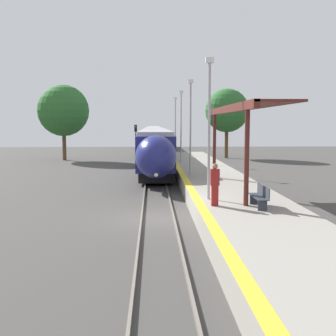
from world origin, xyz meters
The scene contains 15 objects.
ground_plane centered at (0.00, 0.00, 0.00)m, with size 120.00×120.00×0.00m, color #423F3D.
rail_left centered at (-0.72, 0.00, 0.07)m, with size 0.08×90.00×0.15m, color slate.
rail_right centered at (0.72, 0.00, 0.07)m, with size 0.08×90.00×0.15m, color slate.
train centered at (0.00, 44.80, 2.13)m, with size 2.73×77.60×3.72m.
platform_right centered at (3.73, 0.00, 0.45)m, with size 4.32×64.00×0.91m.
platform_bench centered at (4.13, -1.96, 1.38)m, with size 0.44×1.78×0.89m.
person_waiting centered at (2.34, -1.56, 1.81)m, with size 0.36×0.23×1.75m.
railway_signal centered at (-1.92, 24.50, 2.56)m, with size 0.28×0.28×4.17m.
lamppost_near centered at (2.28, 0.00, 4.41)m, with size 0.36×0.20×6.23m.
lamppost_mid centered at (2.28, 9.15, 4.41)m, with size 0.36×0.20×6.23m.
lamppost_far centered at (2.28, 18.30, 4.41)m, with size 0.36×0.20×6.23m.
lamppost_farthest centered at (2.28, 27.45, 4.41)m, with size 0.36×0.20×6.23m.
station_canopy centered at (4.20, 2.88, 4.89)m, with size 2.02×11.97×4.28m.
background_tree_left centered at (-10.58, 31.27, 5.79)m, with size 5.95×5.95×8.78m.
background_tree_right centered at (9.03, 33.77, 5.89)m, with size 5.40×5.40×8.61m.
Camera 1 is at (-0.22, -18.55, 4.25)m, focal length 45.00 mm.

